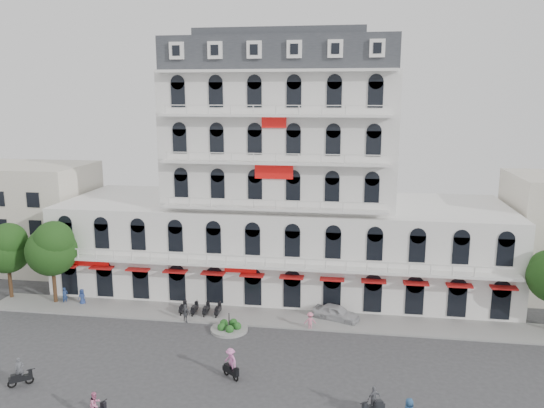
% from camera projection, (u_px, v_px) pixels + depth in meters
% --- Properties ---
extents(ground, '(120.00, 120.00, 0.00)m').
position_uv_depth(ground, '(251.00, 368.00, 39.07)').
color(ground, '#38383A').
rests_on(ground, ground).
extents(sidewalk, '(53.00, 4.00, 0.16)m').
position_uv_depth(sidewalk, '(269.00, 318.00, 47.78)').
color(sidewalk, gray).
rests_on(sidewalk, ground).
extents(main_building, '(45.00, 15.00, 25.80)m').
position_uv_depth(main_building, '(282.00, 192.00, 54.51)').
color(main_building, silver).
rests_on(main_building, ground).
extents(flank_building_west, '(14.00, 10.00, 12.00)m').
position_uv_depth(flank_building_west, '(29.00, 216.00, 61.58)').
color(flank_building_west, beige).
rests_on(flank_building_west, ground).
extents(traffic_island, '(3.20, 3.20, 1.60)m').
position_uv_depth(traffic_island, '(229.00, 328.00, 45.27)').
color(traffic_island, gray).
rests_on(traffic_island, ground).
extents(parked_scooter_row, '(4.40, 1.80, 1.10)m').
position_uv_depth(parked_scooter_row, '(200.00, 315.00, 48.52)').
color(parked_scooter_row, black).
rests_on(parked_scooter_row, ground).
extents(tree_west_outer, '(4.50, 4.48, 7.76)m').
position_uv_depth(tree_west_outer, '(7.00, 247.00, 51.42)').
color(tree_west_outer, '#382314').
rests_on(tree_west_outer, ground).
extents(tree_west_inner, '(4.76, 4.76, 8.25)m').
position_uv_depth(tree_west_inner, '(52.00, 247.00, 50.15)').
color(tree_west_inner, '#382314').
rests_on(tree_west_inner, ground).
extents(parked_car, '(4.49, 3.02, 1.42)m').
position_uv_depth(parked_car, '(336.00, 313.00, 47.27)').
color(parked_car, silver).
rests_on(parked_car, ground).
extents(rider_west, '(1.44, 1.18, 2.10)m').
position_uv_depth(rider_west, '(20.00, 373.00, 36.52)').
color(rider_west, black).
rests_on(rider_west, ground).
extents(rider_southwest, '(0.82, 1.65, 2.06)m').
position_uv_depth(rider_southwest, '(95.00, 407.00, 32.39)').
color(rider_southwest, black).
rests_on(rider_southwest, ground).
extents(rider_northeast, '(1.52, 1.07, 1.99)m').
position_uv_depth(rider_northeast, '(374.00, 402.00, 33.12)').
color(rider_northeast, '#222427').
rests_on(rider_northeast, ground).
extents(rider_center, '(1.39, 1.26, 2.28)m').
position_uv_depth(rider_center, '(231.00, 362.00, 37.48)').
color(rider_center, black).
rests_on(rider_center, ground).
extents(pedestrian_left, '(0.82, 0.58, 1.58)m').
position_uv_depth(pedestrian_left, '(82.00, 297.00, 50.76)').
color(pedestrian_left, navy).
rests_on(pedestrian_left, ground).
extents(pedestrian_mid, '(1.08, 0.77, 1.69)m').
position_uv_depth(pedestrian_mid, '(186.00, 314.00, 46.75)').
color(pedestrian_mid, '#53545A').
rests_on(pedestrian_mid, ground).
extents(pedestrian_right, '(1.12, 0.77, 1.60)m').
position_uv_depth(pedestrian_right, '(310.00, 321.00, 45.30)').
color(pedestrian_right, pink).
rests_on(pedestrian_right, ground).
extents(pedestrian_far, '(0.61, 0.71, 1.65)m').
position_uv_depth(pedestrian_far, '(65.00, 296.00, 51.00)').
color(pedestrian_far, navy).
rests_on(pedestrian_far, ground).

